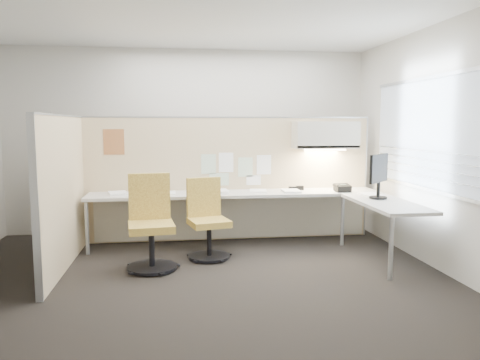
{
  "coord_description": "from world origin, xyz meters",
  "views": [
    {
      "loc": [
        -0.21,
        -5.04,
        1.66
      ],
      "look_at": [
        0.6,
        0.8,
        0.96
      ],
      "focal_mm": 35.0,
      "sensor_mm": 36.0,
      "label": 1
    }
  ],
  "objects": [
    {
      "name": "floor",
      "position": [
        0.0,
        0.0,
        -0.01
      ],
      "size": [
        5.5,
        4.5,
        0.01
      ],
      "primitive_type": "cube",
      "color": "black",
      "rests_on": "ground"
    },
    {
      "name": "ceiling",
      "position": [
        0.0,
        0.0,
        2.8
      ],
      "size": [
        5.5,
        4.5,
        0.01
      ],
      "primitive_type": "cube",
      "color": "white",
      "rests_on": "wall_back"
    },
    {
      "name": "wall_back",
      "position": [
        0.0,
        2.25,
        1.4
      ],
      "size": [
        5.5,
        0.02,
        2.8
      ],
      "primitive_type": "cube",
      "color": "beige",
      "rests_on": "ground"
    },
    {
      "name": "wall_front",
      "position": [
        0.0,
        -2.25,
        1.4
      ],
      "size": [
        5.5,
        0.02,
        2.8
      ],
      "primitive_type": "cube",
      "color": "beige",
      "rests_on": "ground"
    },
    {
      "name": "wall_right",
      "position": [
        2.75,
        0.0,
        1.4
      ],
      "size": [
        0.02,
        4.5,
        2.8
      ],
      "primitive_type": "cube",
      "color": "beige",
      "rests_on": "ground"
    },
    {
      "name": "window_pane",
      "position": [
        2.73,
        0.0,
        1.55
      ],
      "size": [
        0.01,
        2.8,
        1.3
      ],
      "primitive_type": "cube",
      "color": "#97A1AF",
      "rests_on": "wall_right"
    },
    {
      "name": "partition_back",
      "position": [
        0.55,
        1.6,
        0.88
      ],
      "size": [
        4.1,
        0.06,
        1.75
      ],
      "primitive_type": "cube",
      "color": "#CFBB8F",
      "rests_on": "floor"
    },
    {
      "name": "partition_left",
      "position": [
        -1.5,
        0.5,
        0.88
      ],
      "size": [
        0.06,
        2.2,
        1.75
      ],
      "primitive_type": "cube",
      "color": "#CFBB8F",
      "rests_on": "floor"
    },
    {
      "name": "desk",
      "position": [
        0.93,
        1.13,
        0.6
      ],
      "size": [
        4.0,
        2.07,
        0.73
      ],
      "color": "beige",
      "rests_on": "floor"
    },
    {
      "name": "overhead_bin",
      "position": [
        1.9,
        1.39,
        1.51
      ],
      "size": [
        0.9,
        0.36,
        0.38
      ],
      "primitive_type": "cube",
      "color": "beige",
      "rests_on": "partition_back"
    },
    {
      "name": "task_light_strip",
      "position": [
        1.9,
        1.39,
        1.3
      ],
      "size": [
        0.6,
        0.06,
        0.02
      ],
      "primitive_type": "cube",
      "color": "#FFEABF",
      "rests_on": "overhead_bin"
    },
    {
      "name": "pinned_papers",
      "position": [
        0.63,
        1.57,
        1.03
      ],
      "size": [
        1.01,
        0.0,
        0.47
      ],
      "color": "#8CBF8C",
      "rests_on": "partition_back"
    },
    {
      "name": "poster",
      "position": [
        -1.05,
        1.57,
        1.42
      ],
      "size": [
        0.28,
        0.0,
        0.35
      ],
      "primitive_type": "cube",
      "color": "orange",
      "rests_on": "partition_back"
    },
    {
      "name": "chair_left",
      "position": [
        -0.51,
        0.32,
        0.5
      ],
      "size": [
        0.57,
        0.58,
        1.08
      ],
      "rotation": [
        0.0,
        0.0,
        0.11
      ],
      "color": "black",
      "rests_on": "floor"
    },
    {
      "name": "chair_right",
      "position": [
        0.17,
        0.68,
        0.46
      ],
      "size": [
        0.55,
        0.57,
        0.98
      ],
      "rotation": [
        0.0,
        0.0,
        0.23
      ],
      "color": "black",
      "rests_on": "floor"
    },
    {
      "name": "monitor",
      "position": [
        2.3,
        0.46,
        1.05
      ],
      "size": [
        0.4,
        0.4,
        0.56
      ],
      "rotation": [
        0.0,
        0.0,
        0.79
      ],
      "color": "black",
      "rests_on": "desk"
    },
    {
      "name": "phone",
      "position": [
        2.07,
        1.12,
        0.78
      ],
      "size": [
        0.21,
        0.2,
        0.12
      ],
      "rotation": [
        0.0,
        0.0,
        0.03
      ],
      "color": "black",
      "rests_on": "desk"
    },
    {
      "name": "stapler",
      "position": [
        1.45,
        1.38,
        0.76
      ],
      "size": [
        0.15,
        0.08,
        0.05
      ],
      "primitive_type": "cube",
      "rotation": [
        0.0,
        0.0,
        -0.29
      ],
      "color": "black",
      "rests_on": "desk"
    },
    {
      "name": "tape_dispenser",
      "position": [
        1.54,
        1.38,
        0.76
      ],
      "size": [
        0.1,
        0.06,
        0.06
      ],
      "primitive_type": "cube",
      "rotation": [
        0.0,
        0.0,
        0.02
      ],
      "color": "black",
      "rests_on": "desk"
    },
    {
      "name": "coat_hook",
      "position": [
        -1.58,
        -0.13,
        1.41
      ],
      "size": [
        0.18,
        0.48,
        1.42
      ],
      "color": "silver",
      "rests_on": "partition_left"
    },
    {
      "name": "paper_stack_0",
      "position": [
        -0.98,
        1.3,
        0.75
      ],
      "size": [
        0.29,
        0.35,
        0.03
      ],
      "primitive_type": "cube",
      "rotation": [
        0.0,
        0.0,
        0.23
      ],
      "color": "white",
      "rests_on": "desk"
    },
    {
      "name": "paper_stack_1",
      "position": [
        -0.34,
        1.28,
        0.74
      ],
      "size": [
        0.23,
        0.3,
        0.02
      ],
      "primitive_type": "cube",
      "rotation": [
        0.0,
        0.0,
        -0.01
      ],
      "color": "white",
      "rests_on": "desk"
    },
    {
      "name": "paper_stack_2",
      "position": [
        0.37,
        1.23,
        0.75
      ],
      "size": [
        0.25,
        0.32,
        0.04
      ],
      "primitive_type": "cube",
      "rotation": [
        0.0,
        0.0,
        0.07
      ],
      "color": "white",
      "rests_on": "desk"
    },
    {
      "name": "paper_stack_3",
      "position": [
        0.93,
        1.35,
        0.74
      ],
      "size": [
        0.27,
        0.33,
        0.01
      ],
      "primitive_type": "cube",
      "rotation": [
        0.0,
        0.0,
        -0.15
      ],
      "color": "white",
      "rests_on": "desk"
    },
    {
      "name": "paper_stack_4",
      "position": [
        1.36,
        1.19,
        0.74
      ],
      "size": [
        0.23,
        0.3,
        0.03
      ],
      "primitive_type": "cube",
      "rotation": [
        0.0,
        0.0,
        -0.01
      ],
      "color": "white",
      "rests_on": "desk"
    },
    {
      "name": "paper_stack_5",
      "position": [
        2.34,
        0.76,
        0.74
      ],
      "size": [
        0.26,
        0.32,
        0.02
      ],
      "primitive_type": "cube",
      "rotation": [
        0.0,
        0.0,
        0.11
      ],
      "color": "white",
      "rests_on": "desk"
    }
  ]
}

